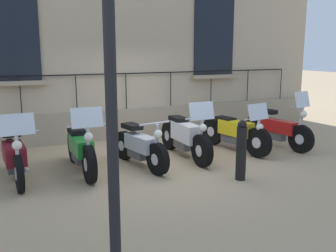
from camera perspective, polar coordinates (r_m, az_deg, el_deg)
name	(u,v)px	position (r m, az deg, el deg)	size (l,w,h in m)	color
ground_plane	(161,159)	(8.29, -1.08, -4.97)	(60.00, 60.00, 0.00)	tan
building_facade	(119,14)	(10.48, -7.29, 16.31)	(0.82, 12.43, 6.74)	tan
motorcycle_maroon	(14,157)	(7.36, -22.04, -4.30)	(1.95, 0.74, 1.32)	black
motorcycle_green	(81,150)	(7.53, -12.93, -3.47)	(2.12, 0.68, 1.35)	black
motorcycle_silver	(140,147)	(7.69, -4.21, -3.21)	(1.90, 0.67, 1.00)	black
motorcycle_white	(185,137)	(8.32, 2.60, -1.71)	(2.19, 0.66, 1.32)	black
motorcycle_yellow	(235,132)	(8.99, 10.01, -0.95)	(2.12, 0.74, 1.20)	black
motorcycle_red	(277,129)	(9.60, 16.06, -0.44)	(2.07, 0.60, 1.41)	black
lamppost	(110,45)	(3.13, -8.76, 11.88)	(0.29, 0.29, 4.61)	black
bollard	(241,150)	(6.99, 10.94, -3.56)	(0.19, 0.19, 1.11)	black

